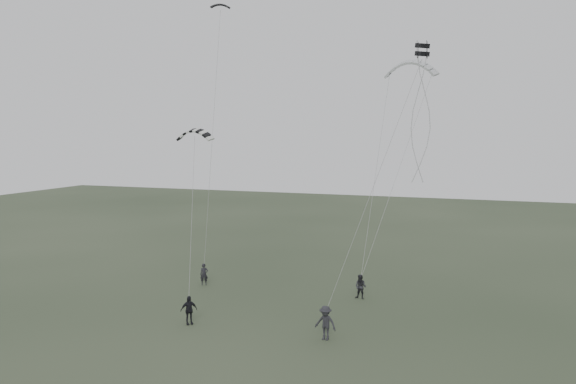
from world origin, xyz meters
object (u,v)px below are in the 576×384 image
(flyer_right, at_px, (361,287))
(kite_box, at_px, (422,50))
(flyer_far, at_px, (325,323))
(kite_striped, at_px, (195,130))
(flyer_left, at_px, (204,274))
(kite_pale_large, at_px, (411,62))
(kite_dark_small, at_px, (220,5))
(flyer_center, at_px, (189,310))

(flyer_right, bearing_deg, kite_box, -30.14)
(flyer_far, height_order, kite_striped, kite_striped)
(flyer_left, xyz_separation_m, flyer_right, (11.50, 0.45, 0.03))
(flyer_left, relative_size, flyer_right, 0.97)
(flyer_right, bearing_deg, flyer_left, -166.66)
(kite_striped, bearing_deg, kite_box, -7.45)
(flyer_right, bearing_deg, kite_striped, -162.76)
(kite_pale_large, bearing_deg, kite_dark_small, -156.22)
(flyer_center, bearing_deg, flyer_far, -42.35)
(flyer_left, distance_m, kite_pale_large, 21.84)
(flyer_right, relative_size, flyer_center, 0.98)
(flyer_far, height_order, kite_box, kite_box)
(flyer_center, relative_size, kite_striped, 0.62)
(flyer_center, height_order, kite_pale_large, kite_pale_large)
(kite_pale_large, bearing_deg, kite_striped, -142.51)
(kite_dark_small, bearing_deg, flyer_far, -75.27)
(flyer_center, xyz_separation_m, kite_pale_large, (10.32, 15.16, 15.46))
(kite_dark_small, height_order, kite_box, kite_dark_small)
(flyer_right, distance_m, kite_pale_large, 17.04)
(kite_dark_small, relative_size, kite_box, 2.11)
(flyer_right, height_order, flyer_center, flyer_center)
(kite_box, bearing_deg, flyer_left, 128.73)
(flyer_left, xyz_separation_m, kite_box, (15.58, -3.12, 14.85))
(flyer_center, distance_m, kite_box, 19.85)
(kite_striped, bearing_deg, kite_dark_small, 88.95)
(flyer_far, distance_m, kite_dark_small, 25.14)
(flyer_right, bearing_deg, kite_pale_large, 84.33)
(kite_striped, bearing_deg, flyer_far, -29.68)
(kite_dark_small, distance_m, kite_box, 17.51)
(flyer_left, height_order, kite_striped, kite_striped)
(flyer_center, distance_m, kite_dark_small, 22.87)
(kite_pale_large, xyz_separation_m, kite_box, (2.02, -10.39, -0.65))
(flyer_center, relative_size, kite_pale_large, 0.42)
(flyer_far, xyz_separation_m, kite_box, (4.22, 4.49, 14.72))
(kite_pale_large, distance_m, kite_striped, 16.68)
(flyer_right, xyz_separation_m, kite_pale_large, (2.05, 6.82, 15.48))
(flyer_left, distance_m, kite_dark_small, 20.06)
(flyer_left, height_order, flyer_right, flyer_right)
(kite_dark_small, bearing_deg, kite_striped, -123.75)
(flyer_far, bearing_deg, kite_box, 55.76)
(flyer_left, relative_size, flyer_center, 0.95)
(kite_striped, bearing_deg, kite_pale_large, 31.46)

